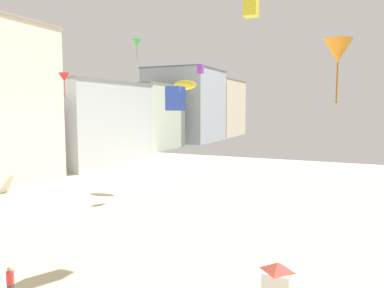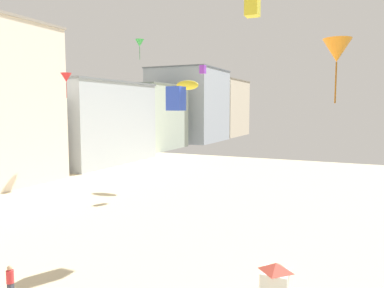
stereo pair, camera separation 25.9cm
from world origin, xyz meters
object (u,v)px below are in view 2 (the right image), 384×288
object	(u,v)px
kite_red_delta	(66,77)
kite_flyer	(10,280)
kite_green_delta	(140,43)
kite_orange_delta	(337,51)
kite_blue_box	(176,99)
kite_yellow_box	(252,6)
kite_purple_box	(203,69)
kite_yellow_parafoil	(187,85)
lifeguard_stand	(276,279)

from	to	relation	value
kite_red_delta	kite_flyer	bearing A→B (deg)	-57.58
kite_flyer	kite_green_delta	xyz separation A→B (m)	(-11.80, 29.93, 16.23)
kite_orange_delta	kite_blue_box	xyz separation A→B (m)	(-9.98, 5.48, -1.68)
kite_yellow_box	kite_purple_box	bearing A→B (deg)	129.70
kite_red_delta	kite_yellow_parafoil	xyz separation A→B (m)	(3.60, 16.01, 0.14)
lifeguard_stand	kite_orange_delta	size ratio (longest dim) A/B	1.00
kite_red_delta	lifeguard_stand	bearing A→B (deg)	-25.30
lifeguard_stand	kite_purple_box	distance (m)	28.82
kite_flyer	kite_orange_delta	bearing A→B (deg)	-161.88
kite_flyer	kite_yellow_box	size ratio (longest dim) A/B	1.04
kite_blue_box	kite_green_delta	bearing A→B (deg)	127.68
kite_flyer	kite_blue_box	world-z (taller)	kite_blue_box
lifeguard_stand	kite_green_delta	bearing A→B (deg)	145.25
kite_green_delta	kite_orange_delta	size ratio (longest dim) A/B	1.01
kite_orange_delta	kite_red_delta	xyz separation A→B (m)	(-21.47, 7.94, 0.23)
kite_orange_delta	kite_yellow_box	world-z (taller)	kite_yellow_box
kite_red_delta	kite_orange_delta	bearing A→B (deg)	-20.29
kite_purple_box	kite_orange_delta	world-z (taller)	kite_purple_box
kite_yellow_parafoil	lifeguard_stand	bearing A→B (deg)	-57.76
lifeguard_stand	kite_orange_delta	distance (m)	9.61
kite_flyer	kite_green_delta	distance (m)	36.04
kite_orange_delta	kite_green_delta	bearing A→B (deg)	134.97
kite_yellow_parafoil	kite_blue_box	world-z (taller)	kite_yellow_parafoil
kite_yellow_parafoil	kite_blue_box	xyz separation A→B (m)	(7.89, -18.48, -2.05)
kite_yellow_parafoil	kite_purple_box	bearing A→B (deg)	-36.57
kite_purple_box	kite_yellow_parafoil	distance (m)	3.89
kite_green_delta	kite_blue_box	distance (m)	26.25
kite_red_delta	kite_blue_box	size ratio (longest dim) A/B	1.33
lifeguard_stand	kite_yellow_parafoil	world-z (taller)	kite_yellow_parafoil
kite_purple_box	kite_blue_box	size ratio (longest dim) A/B	0.59
kite_blue_box	kite_purple_box	bearing A→B (deg)	107.08
kite_purple_box	kite_red_delta	bearing A→B (deg)	-114.98
lifeguard_stand	kite_purple_box	world-z (taller)	kite_purple_box
kite_orange_delta	kite_blue_box	size ratio (longest dim) A/B	1.65
kite_flyer	kite_green_delta	world-z (taller)	kite_green_delta
lifeguard_stand	kite_yellow_box	xyz separation A→B (m)	(-4.84, 13.22, 14.69)
lifeguard_stand	kite_yellow_parafoil	bearing A→B (deg)	136.23
kite_red_delta	kite_blue_box	bearing A→B (deg)	-12.09
kite_flyer	kite_green_delta	size ratio (longest dim) A/B	0.64
lifeguard_stand	kite_blue_box	bearing A→B (deg)	153.86
kite_yellow_parafoil	kite_orange_delta	bearing A→B (deg)	-53.27
kite_green_delta	kite_blue_box	world-z (taller)	kite_green_delta
kite_orange_delta	kite_yellow_parafoil	xyz separation A→B (m)	(-17.87, 23.95, 0.37)
kite_green_delta	kite_flyer	bearing A→B (deg)	-68.47
kite_green_delta	kite_orange_delta	world-z (taller)	kite_green_delta
kite_green_delta	kite_yellow_parafoil	distance (m)	9.44
kite_green_delta	kite_yellow_parafoil	world-z (taller)	kite_green_delta
kite_green_delta	kite_yellow_box	xyz separation A→B (m)	(18.53, -13.41, -0.62)
kite_orange_delta	kite_blue_box	distance (m)	11.51
lifeguard_stand	kite_red_delta	world-z (taller)	kite_red_delta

